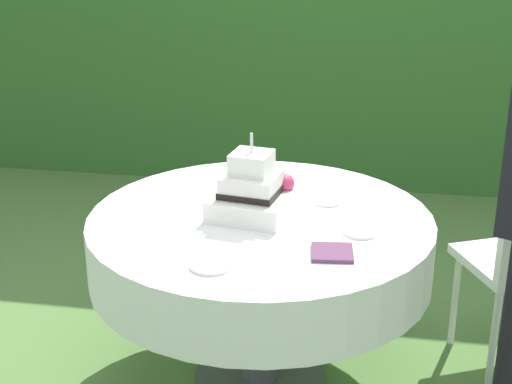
# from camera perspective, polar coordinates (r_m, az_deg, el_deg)

# --- Properties ---
(ground_plane) EXTENTS (20.00, 20.00, 0.00)m
(ground_plane) POSITION_cam_1_polar(r_m,az_deg,el_deg) (3.34, 0.30, -13.82)
(ground_plane) COLOR #547A3D
(cake_table) EXTENTS (1.35, 1.35, 0.75)m
(cake_table) POSITION_cam_1_polar(r_m,az_deg,el_deg) (3.02, 0.32, -4.08)
(cake_table) COLOR #4C4C51
(cake_table) RESTS_ON ground_plane
(wedding_cake) EXTENTS (0.34, 0.34, 0.33)m
(wedding_cake) POSITION_cam_1_polar(r_m,az_deg,el_deg) (2.96, -0.25, -0.04)
(wedding_cake) COLOR white
(wedding_cake) RESTS_ON cake_table
(serving_plate_near) EXTENTS (0.12, 0.12, 0.01)m
(serving_plate_near) POSITION_cam_1_polar(r_m,az_deg,el_deg) (3.13, 5.34, -0.65)
(serving_plate_near) COLOR white
(serving_plate_near) RESTS_ON cake_table
(serving_plate_far) EXTENTS (0.15, 0.15, 0.01)m
(serving_plate_far) POSITION_cam_1_polar(r_m,az_deg,el_deg) (2.59, -3.37, -5.48)
(serving_plate_far) COLOR white
(serving_plate_far) RESTS_ON cake_table
(serving_plate_left) EXTENTS (0.13, 0.13, 0.01)m
(serving_plate_left) POSITION_cam_1_polar(r_m,az_deg,el_deg) (2.85, 7.79, -2.98)
(serving_plate_left) COLOR white
(serving_plate_left) RESTS_ON cake_table
(napkin_stack) EXTENTS (0.16, 0.16, 0.01)m
(napkin_stack) POSITION_cam_1_polar(r_m,az_deg,el_deg) (2.68, 5.71, -4.52)
(napkin_stack) COLOR #603856
(napkin_stack) RESTS_ON cake_table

